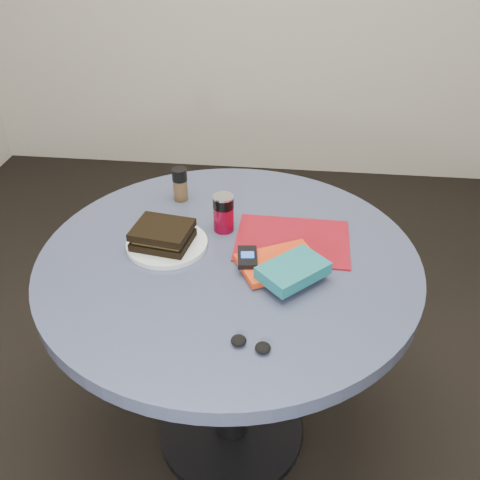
# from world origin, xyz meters

# --- Properties ---
(ground) EXTENTS (4.00, 4.00, 0.00)m
(ground) POSITION_xyz_m (0.00, 0.00, 0.00)
(ground) COLOR black
(ground) RESTS_ON ground
(table) EXTENTS (1.00, 1.00, 0.75)m
(table) POSITION_xyz_m (0.00, 0.00, 0.59)
(table) COLOR black
(table) RESTS_ON ground
(plate) EXTENTS (0.27, 0.27, 0.01)m
(plate) POSITION_xyz_m (-0.17, 0.02, 0.76)
(plate) COLOR silver
(plate) RESTS_ON table
(sandwich) EXTENTS (0.16, 0.15, 0.05)m
(sandwich) POSITION_xyz_m (-0.18, 0.02, 0.79)
(sandwich) COLOR black
(sandwich) RESTS_ON plate
(soda_can) EXTENTS (0.07, 0.07, 0.11)m
(soda_can) POSITION_xyz_m (-0.03, 0.12, 0.80)
(soda_can) COLOR maroon
(soda_can) RESTS_ON table
(pepper_grinder) EXTENTS (0.05, 0.05, 0.10)m
(pepper_grinder) POSITION_xyz_m (-0.18, 0.27, 0.80)
(pepper_grinder) COLOR #513B22
(pepper_grinder) RESTS_ON table
(magazine) EXTENTS (0.31, 0.24, 0.01)m
(magazine) POSITION_xyz_m (0.16, 0.08, 0.75)
(magazine) COLOR maroon
(magazine) RESTS_ON table
(red_book) EXTENTS (0.24, 0.21, 0.02)m
(red_book) POSITION_xyz_m (0.13, -0.04, 0.76)
(red_book) COLOR red
(red_book) RESTS_ON magazine
(novel) EXTENTS (0.19, 0.19, 0.03)m
(novel) POSITION_xyz_m (0.17, -0.10, 0.79)
(novel) COLOR #155C64
(novel) RESTS_ON red_book
(mp3_player) EXTENTS (0.06, 0.09, 0.02)m
(mp3_player) POSITION_xyz_m (0.05, -0.04, 0.78)
(mp3_player) COLOR black
(mp3_player) RESTS_ON red_book
(headphones) EXTENTS (0.09, 0.06, 0.02)m
(headphones) POSITION_xyz_m (0.09, -0.32, 0.76)
(headphones) COLOR black
(headphones) RESTS_ON table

